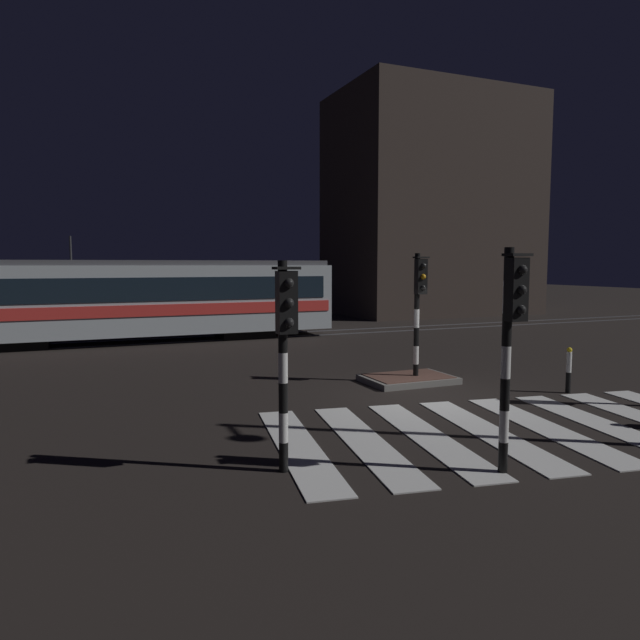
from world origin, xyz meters
The scene contains 11 objects.
ground_plane centered at (0.00, 0.00, 0.00)m, with size 120.00×120.00×0.00m, color black.
rail_near centered at (0.00, 11.86, 0.01)m, with size 80.00×0.12×0.03m, color #59595E.
rail_far centered at (0.00, 13.30, 0.01)m, with size 80.00×0.12×0.03m, color #59595E.
crosswalk_zebra centered at (0.00, -2.98, 0.01)m, with size 9.70×6.08×0.02m.
traffic_island centered at (0.47, 1.63, 0.09)m, with size 2.30×1.57×0.18m.
traffic_light_kerb_mid_left centered at (-1.76, -4.75, 2.20)m, with size 0.36×0.42×3.34m.
traffic_light_corner_near_left centered at (-4.73, -3.42, 2.08)m, with size 0.36×0.42×3.15m.
traffic_light_median_centre centered at (0.65, 1.47, 2.23)m, with size 0.36×0.42×3.38m.
tram centered at (-5.27, 12.57, 1.75)m, with size 15.88×2.58×4.15m.
bollard_island_edge centered at (3.36, -0.95, 0.56)m, with size 0.12×0.12×1.11m.
building_backdrop centered at (13.41, 20.28, 6.77)m, with size 11.87×8.00×13.54m, color #382D28.
Camera 1 is at (-7.51, -11.31, 3.09)m, focal length 32.57 mm.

